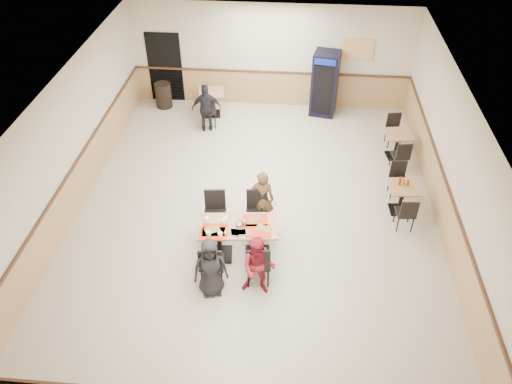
# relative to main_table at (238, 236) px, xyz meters

# --- Properties ---
(ground) EXTENTS (10.00, 10.00, 0.00)m
(ground) POSITION_rel_main_table_xyz_m (0.24, 1.34, -0.54)
(ground) COLOR beige
(ground) RESTS_ON ground
(room_shell) EXTENTS (10.00, 10.00, 10.00)m
(room_shell) POSITION_rel_main_table_xyz_m (2.01, 3.89, 0.03)
(room_shell) COLOR silver
(room_shell) RESTS_ON ground
(main_table) EXTENTS (1.60, 0.91, 0.82)m
(main_table) POSITION_rel_main_table_xyz_m (0.00, 0.00, 0.00)
(main_table) COLOR black
(main_table) RESTS_ON ground
(main_chairs) EXTENTS (1.53, 1.92, 1.04)m
(main_chairs) POSITION_rel_main_table_xyz_m (-0.05, -0.01, -0.03)
(main_chairs) COLOR black
(main_chairs) RESTS_ON ground
(diner_woman_left) EXTENTS (0.72, 0.56, 1.29)m
(diner_woman_left) POSITION_rel_main_table_xyz_m (-0.40, -0.97, 0.10)
(diner_woman_left) COLOR black
(diner_woman_left) RESTS_ON ground
(diner_woman_right) EXTENTS (0.68, 0.55, 1.32)m
(diner_woman_right) POSITION_rel_main_table_xyz_m (0.47, -0.88, 0.12)
(diner_woman_right) COLOR maroon
(diner_woman_right) RESTS_ON ground
(diner_man_opposite) EXTENTS (0.51, 0.34, 1.41)m
(diner_man_opposite) POSITION_rel_main_table_xyz_m (0.40, 0.97, 0.16)
(diner_man_opposite) COLOR brown
(diner_man_opposite) RESTS_ON ground
(lone_diner) EXTENTS (0.85, 0.48, 1.37)m
(lone_diner) POSITION_rel_main_table_xyz_m (-1.40, 4.70, 0.14)
(lone_diner) COLOR black
(lone_diner) RESTS_ON ground
(tabletop_clutter) EXTENTS (1.39, 0.86, 0.12)m
(tabletop_clutter) POSITION_rel_main_table_xyz_m (-0.05, -0.09, 0.30)
(tabletop_clutter) COLOR red
(tabletop_clutter) RESTS_ON main_table
(side_table_near) EXTENTS (0.68, 0.68, 0.69)m
(side_table_near) POSITION_rel_main_table_xyz_m (3.43, 1.69, -0.09)
(side_table_near) COLOR black
(side_table_near) RESTS_ON ground
(side_table_near_chair_south) EXTENTS (0.43, 0.43, 0.87)m
(side_table_near_chair_south) POSITION_rel_main_table_xyz_m (3.43, 1.14, -0.11)
(side_table_near_chair_south) COLOR black
(side_table_near_chair_south) RESTS_ON ground
(side_table_near_chair_north) EXTENTS (0.43, 0.43, 0.87)m
(side_table_near_chair_north) POSITION_rel_main_table_xyz_m (3.43, 2.24, -0.11)
(side_table_near_chair_north) COLOR black
(side_table_near_chair_north) RESTS_ON ground
(side_table_far) EXTENTS (0.74, 0.74, 0.69)m
(side_table_far) POSITION_rel_main_table_xyz_m (3.61, 3.83, -0.08)
(side_table_far) COLOR black
(side_table_far) RESTS_ON ground
(side_table_far_chair_south) EXTENTS (0.47, 0.47, 0.88)m
(side_table_far_chair_south) POSITION_rel_main_table_xyz_m (3.61, 3.28, -0.11)
(side_table_far_chair_south) COLOR black
(side_table_far_chair_south) RESTS_ON ground
(side_table_far_chair_north) EXTENTS (0.47, 0.47, 0.88)m
(side_table_far_chair_north) POSITION_rel_main_table_xyz_m (3.61, 4.39, -0.11)
(side_table_far_chair_north) COLOR black
(side_table_far_chair_north) RESTS_ON ground
(condiment_caddy) EXTENTS (0.23, 0.06, 0.20)m
(condiment_caddy) POSITION_rel_main_table_xyz_m (3.40, 1.74, 0.23)
(condiment_caddy) COLOR #A42A0B
(condiment_caddy) RESTS_ON side_table_near
(back_table) EXTENTS (0.79, 0.79, 0.74)m
(back_table) POSITION_rel_main_table_xyz_m (-1.40, 5.54, -0.05)
(back_table) COLOR black
(back_table) RESTS_ON ground
(back_table_chair_lone) EXTENTS (0.50, 0.50, 0.94)m
(back_table_chair_lone) POSITION_rel_main_table_xyz_m (-1.40, 4.95, -0.07)
(back_table_chair_lone) COLOR black
(back_table_chair_lone) RESTS_ON ground
(pepsi_cooler) EXTENTS (0.81, 0.81, 1.84)m
(pepsi_cooler) POSITION_rel_main_table_xyz_m (1.79, 5.93, 0.38)
(pepsi_cooler) COLOR black
(pepsi_cooler) RESTS_ON ground
(trash_bin) EXTENTS (0.47, 0.47, 0.74)m
(trash_bin) POSITION_rel_main_table_xyz_m (-2.89, 5.89, -0.17)
(trash_bin) COLOR black
(trash_bin) RESTS_ON ground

